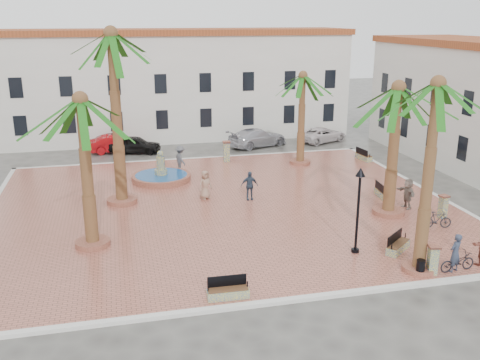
{
  "coord_description": "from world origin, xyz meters",
  "views": [
    {
      "loc": [
        -5.69,
        -28.4,
        10.58
      ],
      "look_at": [
        1.0,
        0.0,
        1.6
      ],
      "focal_mm": 40.0,
      "sensor_mm": 36.0,
      "label": 1
    }
  ],
  "objects": [
    {
      "name": "car_black",
      "position": [
        -4.33,
        14.2,
        0.7
      ],
      "size": [
        4.39,
        2.63,
        1.4
      ],
      "primitive_type": "imported",
      "rotation": [
        0.0,
        0.0,
        1.32
      ],
      "color": "black",
      "rests_on": "ground"
    },
    {
      "name": "bicycle_b",
      "position": [
        9.97,
        -5.9,
        0.6
      ],
      "size": [
        1.55,
        0.71,
        0.9
      ],
      "primitive_type": "imported",
      "rotation": [
        0.0,
        0.0,
        1.37
      ],
      "color": "black",
      "rests_on": "plaza"
    },
    {
      "name": "kerb_s",
      "position": [
        0.0,
        -11.0,
        0.08
      ],
      "size": [
        26.3,
        0.3,
        0.16
      ],
      "primitive_type": "cube",
      "color": "silver",
      "rests_on": "ground"
    },
    {
      "name": "pedestrian_north",
      "position": [
        -1.51,
        7.42,
        1.08
      ],
      "size": [
        1.02,
        1.36,
        1.87
      ],
      "primitive_type": "imported",
      "rotation": [
        0.0,
        0.0,
        1.88
      ],
      "color": "#4D4E53",
      "rests_on": "plaza"
    },
    {
      "name": "kerb_n",
      "position": [
        0.0,
        11.0,
        0.08
      ],
      "size": [
        26.3,
        0.3,
        0.16
      ],
      "primitive_type": "cube",
      "color": "silver",
      "rests_on": "ground"
    },
    {
      "name": "bollard_n",
      "position": [
        2.19,
        9.43,
        0.95
      ],
      "size": [
        0.61,
        0.61,
        1.54
      ],
      "rotation": [
        0.0,
        0.0,
        -0.11
      ],
      "color": "gray",
      "rests_on": "plaza"
    },
    {
      "name": "palm_sw",
      "position": [
        -7.15,
        -4.06,
        6.24
      ],
      "size": [
        5.32,
        5.32,
        7.3
      ],
      "color": "#A35A45",
      "rests_on": "plaza"
    },
    {
      "name": "lamppost_e",
      "position": [
        11.69,
        2.27,
        2.65
      ],
      "size": [
        0.4,
        0.4,
        3.7
      ],
      "color": "black",
      "rests_on": "plaza"
    },
    {
      "name": "cyclist_a",
      "position": [
        7.9,
        -10.4,
        1.01
      ],
      "size": [
        0.73,
        0.62,
        1.71
      ],
      "primitive_type": "imported",
      "rotation": [
        0.0,
        0.0,
        3.54
      ],
      "color": "#2E3549",
      "rests_on": "plaza"
    },
    {
      "name": "bench_se",
      "position": [
        6.61,
        -8.0,
        0.4
      ],
      "size": [
        1.61,
        1.42,
        0.87
      ],
      "rotation": [
        0.0,
        0.0,
        0.67
      ],
      "color": "gray",
      "rests_on": "plaza"
    },
    {
      "name": "litter_bin",
      "position": [
        6.32,
        -10.4,
        0.5
      ],
      "size": [
        0.36,
        0.36,
        0.7
      ],
      "primitive_type": "cylinder",
      "color": "black",
      "rests_on": "plaza"
    },
    {
      "name": "bench_ne",
      "position": [
        12.38,
        7.54,
        0.4
      ],
      "size": [
        0.69,
        1.72,
        0.88
      ],
      "rotation": [
        0.0,
        0.0,
        1.68
      ],
      "color": "gray",
      "rests_on": "plaza"
    },
    {
      "name": "bench_s",
      "position": [
        -1.93,
        -10.38,
        0.39
      ],
      "size": [
        1.64,
        0.54,
        0.86
      ],
      "rotation": [
        0.0,
        0.0,
        -0.03
      ],
      "color": "gray",
      "rests_on": "plaza"
    },
    {
      "name": "pedestrian_fountain_b",
      "position": [
        1.72,
        0.64,
        1.01
      ],
      "size": [
        1.05,
        0.53,
        1.73
      ],
      "primitive_type": "imported",
      "rotation": [
        0.0,
        0.0,
        -0.11
      ],
      "color": "#303F53",
      "rests_on": "plaza"
    },
    {
      "name": "lamppost_s",
      "position": [
        4.66,
        -7.64,
        2.9
      ],
      "size": [
        0.44,
        0.44,
        4.06
      ],
      "color": "black",
      "rests_on": "plaza"
    },
    {
      "name": "palm_e",
      "position": [
        8.58,
        -3.41,
        6.19
      ],
      "size": [
        5.59,
        5.59,
        7.31
      ],
      "color": "#A35A45",
      "rests_on": "plaza"
    },
    {
      "name": "palm_ne",
      "position": [
        7.35,
        7.63,
        5.79
      ],
      "size": [
        4.88,
        4.88,
        6.76
      ],
      "color": "#A35A45",
      "rests_on": "plaza"
    },
    {
      "name": "kerb_e",
      "position": [
        13.0,
        0.0,
        0.08
      ],
      "size": [
        0.3,
        22.3,
        0.16
      ],
      "primitive_type": "cube",
      "color": "silver",
      "rests_on": "ground"
    },
    {
      "name": "pedestrian_fountain_a",
      "position": [
        -0.79,
        1.39,
        1.01
      ],
      "size": [
        1.0,
        0.86,
        1.72
      ],
      "primitive_type": "imported",
      "rotation": [
        0.0,
        0.0,
        0.46
      ],
      "color": "#9E7761",
      "rests_on": "plaza"
    },
    {
      "name": "bollard_se",
      "position": [
        6.85,
        -10.4,
        0.82
      ],
      "size": [
        0.55,
        0.55,
        1.3
      ],
      "rotation": [
        0.0,
        0.0,
        -0.21
      ],
      "color": "gray",
      "rests_on": "plaza"
    },
    {
      "name": "building_north",
      "position": [
        -0.0,
        19.99,
        4.77
      ],
      "size": [
        30.4,
        7.4,
        9.5
      ],
      "color": "silver",
      "rests_on": "ground"
    },
    {
      "name": "bicycle_a",
      "position": [
        8.05,
        -10.4,
        0.58
      ],
      "size": [
        1.69,
        0.7,
        0.87
      ],
      "primitive_type": "imported",
      "rotation": [
        0.0,
        0.0,
        1.65
      ],
      "color": "black",
      "rests_on": "plaza"
    },
    {
      "name": "ground",
      "position": [
        0.0,
        0.0,
        0.0
      ],
      "size": [
        120.0,
        120.0,
        0.0
      ],
      "primitive_type": "plane",
      "color": "#56544F",
      "rests_on": "ground"
    },
    {
      "name": "car_red",
      "position": [
        -5.72,
        14.84,
        0.72
      ],
      "size": [
        4.49,
        1.86,
        1.45
      ],
      "primitive_type": "imported",
      "rotation": [
        0.0,
        0.0,
        1.65
      ],
      "color": "#9B0B0F",
      "rests_on": "ground"
    },
    {
      "name": "palm_s",
      "position": [
        6.5,
        -9.97,
        7.28
      ],
      "size": [
        4.62,
        4.62,
        8.27
      ],
      "color": "#A35A45",
      "rests_on": "plaza"
    },
    {
      "name": "fountain",
      "position": [
        -3.0,
        5.78,
        0.42
      ],
      "size": [
        3.89,
        3.89,
        2.01
      ],
      "color": "#A35A45",
      "rests_on": "plaza"
    },
    {
      "name": "car_silver",
      "position": [
        5.85,
        14.17,
        0.76
      ],
      "size": [
        5.66,
        3.83,
        1.52
      ],
      "primitive_type": "imported",
      "rotation": [
        0.0,
        0.0,
        1.93
      ],
      "color": "silver",
      "rests_on": "ground"
    },
    {
      "name": "palm_nw",
      "position": [
        -5.64,
        1.81,
        8.71
      ],
      "size": [
        5.73,
        5.73,
        9.96
      ],
      "color": "#A35A45",
      "rests_on": "plaza"
    },
    {
      "name": "pedestrian_east",
      "position": [
        10.03,
        -2.83,
        1.02
      ],
      "size": [
        0.6,
        1.64,
        1.74
      ],
      "primitive_type": "imported",
      "rotation": [
        0.0,
        0.0,
        -1.52
      ],
      "color": "gray",
      "rests_on": "plaza"
    },
    {
      "name": "bench_e",
      "position": [
        9.62,
        -0.78,
        0.4
      ],
      "size": [
        0.69,
        1.69,
        0.87
      ],
      "rotation": [
        0.0,
        0.0,
        1.45
      ],
      "color": "gray",
      "rests_on": "plaza"
    },
    {
      "name": "plaza",
      "position": [
        0.0,
        0.0,
        0.07
      ],
      "size": [
        26.0,
        22.0,
        0.15
      ],
      "primitive_type": "cube",
      "color": "#B0614E",
      "rests_on": "ground"
    },
    {
      "name": "car_white",
      "position": [
        11.85,
        14.57,
        0.63
      ],
      "size": [
        5.02,
        3.73,
        1.27
      ],
      "primitive_type": "imported",
      "rotation": [
        0.0,
        0.0,
        1.98
      ],
      "color": "silver",
      "rests_on": "ground"
    },
    {
      "name": "bollard_e",
      "position": [
        11.09,
        -4.69,
        0.82
      ],
      "size": [
        0.54,
        0.54,
        1.29
      ],
      "rotation": [
        0.0,
        0.0,
        0.19
      ],
      "color": "gray",
      "rests_on": "plaza"
    }
  ]
}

